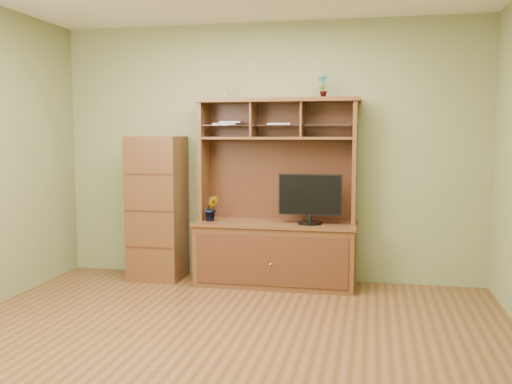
# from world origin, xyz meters

# --- Properties ---
(room) EXTENTS (4.54, 4.04, 2.74)m
(room) POSITION_xyz_m (0.00, 0.00, 1.35)
(room) COLOR #4E3116
(room) RESTS_ON ground
(media_hutch) EXTENTS (1.66, 0.61, 1.90)m
(media_hutch) POSITION_xyz_m (0.13, 1.73, 0.52)
(media_hutch) COLOR #4A2615
(media_hutch) RESTS_ON room
(monitor) EXTENTS (0.63, 0.24, 0.50)m
(monitor) POSITION_xyz_m (0.49, 1.65, 0.91)
(monitor) COLOR black
(monitor) RESTS_ON media_hutch
(orchid_plant) EXTENTS (0.17, 0.15, 0.26)m
(orchid_plant) POSITION_xyz_m (-0.53, 1.65, 0.78)
(orchid_plant) COLOR #34591E
(orchid_plant) RESTS_ON media_hutch
(top_plant) EXTENTS (0.14, 0.12, 0.24)m
(top_plant) POSITION_xyz_m (0.59, 1.80, 2.02)
(top_plant) COLOR #3A6021
(top_plant) RESTS_ON media_hutch
(reed_diffuser) EXTENTS (0.05, 0.05, 0.25)m
(reed_diffuser) POSITION_xyz_m (-0.42, 1.81, 2.00)
(reed_diffuser) COLOR silver
(reed_diffuser) RESTS_ON media_hutch
(magazines) EXTENTS (0.82, 0.21, 0.04)m
(magazines) POSITION_xyz_m (-0.22, 1.80, 1.65)
(magazines) COLOR #A8A8AD
(magazines) RESTS_ON media_hutch
(side_cabinet) EXTENTS (0.54, 0.49, 1.52)m
(side_cabinet) POSITION_xyz_m (-1.15, 1.74, 0.76)
(side_cabinet) COLOR #4A2615
(side_cabinet) RESTS_ON room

